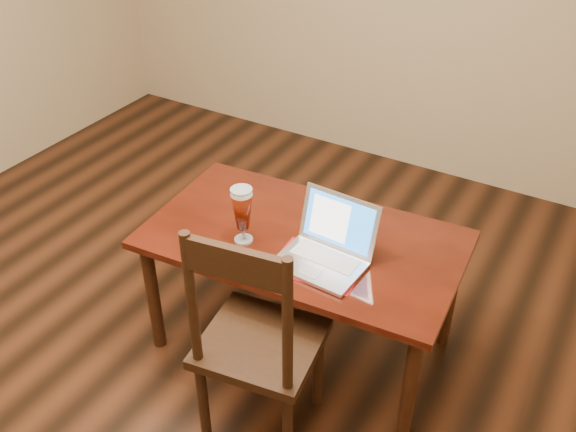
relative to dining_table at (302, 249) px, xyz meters
The scene contains 4 objects.
ground 0.91m from the dining_table, 132.08° to the right, with size 5.00×5.00×0.00m, color black.
room_shell 1.35m from the dining_table, 132.08° to the right, with size 4.51×5.01×2.71m.
dining_table is the anchor object (origin of this frame).
dining_chair 0.55m from the dining_table, 80.18° to the right, with size 0.53×0.51×1.10m.
Camera 1 is at (1.57, -1.52, 2.37)m, focal length 40.00 mm.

